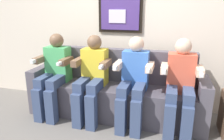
# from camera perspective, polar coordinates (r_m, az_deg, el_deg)

# --- Properties ---
(ground_plane) EXTENTS (6.16, 6.16, 0.00)m
(ground_plane) POSITION_cam_1_polar(r_m,az_deg,el_deg) (2.83, -0.87, -14.58)
(ground_plane) COLOR #66605B
(back_wall_assembly) EXTENTS (4.74, 0.10, 2.60)m
(back_wall_assembly) POSITION_cam_1_polar(r_m,az_deg,el_deg) (3.17, 3.14, 13.56)
(back_wall_assembly) COLOR beige
(back_wall_assembly) RESTS_ON ground_plane
(couch) EXTENTS (2.34, 0.58, 0.90)m
(couch) POSITION_cam_1_polar(r_m,az_deg,el_deg) (2.97, 0.95, -6.27)
(couch) COLOR #514C56
(couch) RESTS_ON ground_plane
(person_leftmost) EXTENTS (0.46, 0.56, 1.11)m
(person_leftmost) POSITION_cam_1_polar(r_m,az_deg,el_deg) (3.04, -15.05, -0.45)
(person_leftmost) COLOR #4CB266
(person_leftmost) RESTS_ON ground_plane
(person_left_center) EXTENTS (0.46, 0.56, 1.11)m
(person_left_center) POSITION_cam_1_polar(r_m,az_deg,el_deg) (2.80, -5.34, -1.37)
(person_left_center) COLOR yellow
(person_left_center) RESTS_ON ground_plane
(person_right_center) EXTENTS (0.46, 0.56, 1.11)m
(person_right_center) POSITION_cam_1_polar(r_m,az_deg,el_deg) (2.66, 5.75, -2.36)
(person_right_center) COLOR #3F72CC
(person_right_center) RESTS_ON ground_plane
(person_rightmost) EXTENTS (0.46, 0.56, 1.11)m
(person_rightmost) POSITION_cam_1_polar(r_m,az_deg,el_deg) (2.62, 17.64, -3.32)
(person_rightmost) COLOR #D8593F
(person_rightmost) RESTS_ON ground_plane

